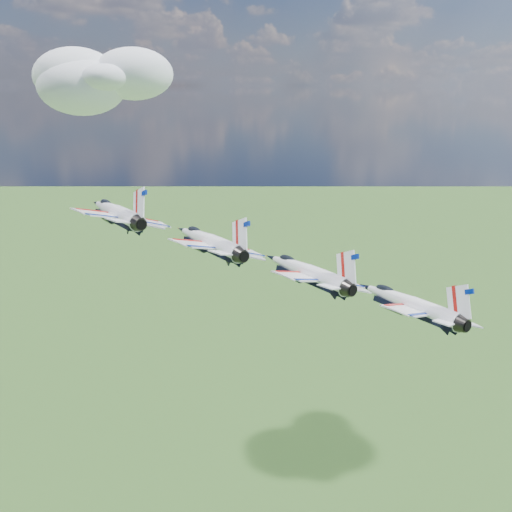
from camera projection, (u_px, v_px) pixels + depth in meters
cloud_far at (112, 80)px, 252.24m from camera, size 55.27×43.43×21.71m
jet_0 at (115, 212)px, 72.55m from camera, size 12.71×17.13×7.92m
jet_1 at (208, 241)px, 70.80m from camera, size 12.71×17.13×7.92m
jet_2 at (305, 271)px, 69.04m from camera, size 12.71×17.13×7.92m
jet_3 at (408, 303)px, 67.29m from camera, size 12.71×17.13×7.92m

